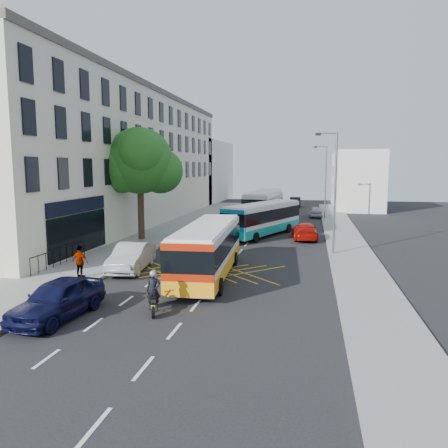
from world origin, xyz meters
The scene contains 21 objects.
ground centered at (0.00, 0.00, 0.00)m, with size 120.00×120.00×0.00m, color black.
pavement_left centered at (-8.50, 15.00, 0.07)m, with size 5.00×70.00×0.15m, color gray.
pavement_right centered at (7.50, 15.00, 0.07)m, with size 3.00×70.00×0.15m, color gray.
terrace_main centered at (-14.00, 24.49, 6.76)m, with size 8.30×45.00×13.50m.
terrace_far centered at (-14.00, 55.00, 5.00)m, with size 8.00×20.00×10.00m, color silver.
building_right centered at (11.00, 48.00, 4.00)m, with size 6.00×18.00×8.00m, color silver.
street_tree centered at (-8.51, 14.97, 6.29)m, with size 6.30×5.70×8.80m.
lamp_near centered at (6.20, 12.00, 4.62)m, with size 1.45×0.15×8.00m.
lamp_far centered at (6.20, 32.00, 4.62)m, with size 1.45×0.15×8.00m.
railings centered at (-9.70, 5.30, 0.72)m, with size 0.08×5.60×1.14m, color black, non-canonical shape.
bus_near centered at (-0.63, 4.92, 1.50)m, with size 2.94×10.22×2.84m.
bus_mid centered at (0.77, 19.41, 1.47)m, with size 5.87×10.11×2.80m.
bus_far centered at (-0.31, 30.51, 1.68)m, with size 3.39×11.51×3.19m.
motorbike centered at (-1.44, -1.23, 0.83)m, with size 0.80×1.92×1.77m.
parked_car_blue centered at (-4.90, -2.61, 0.78)m, with size 1.84×4.59×1.56m, color #0C0F33.
parked_car_silver centered at (-5.24, 5.41, 0.79)m, with size 1.66×4.77×1.57m, color #A2A4A9.
red_hatchback centered at (4.31, 18.20, 0.68)m, with size 1.91×4.69×1.36m, color #B71007.
distant_car_grey centered at (-1.70, 39.87, 0.66)m, with size 2.21×4.79×1.33m, color #3B3D42.
distant_car_silver centered at (5.40, 34.16, 0.64)m, with size 1.52×3.77×1.29m, color #B6BABF.
distant_car_dark centered at (2.50, 46.91, 0.72)m, with size 1.53×4.38×1.44m, color black.
pedestrian_far centered at (-7.00, 2.84, 0.99)m, with size 0.98×0.41×1.68m, color gray.
Camera 1 is at (4.74, -17.57, 5.97)m, focal length 35.00 mm.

